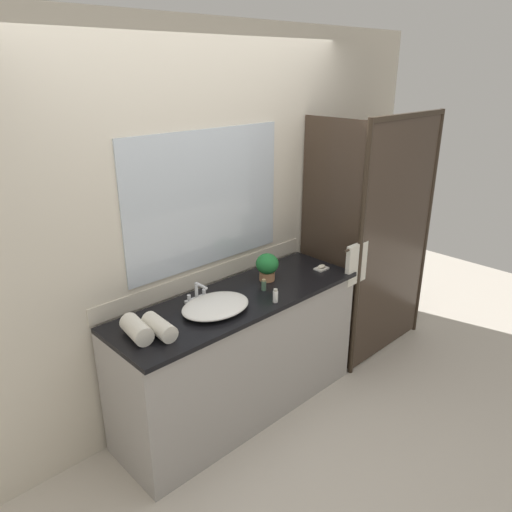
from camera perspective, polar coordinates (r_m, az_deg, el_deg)
ground_plane at (r=3.72m, az=-1.75°, el=-17.34°), size 8.00×8.00×0.00m
wall_back_with_mirror at (r=3.33m, az=-5.98°, el=3.37°), size 4.40×0.06×2.60m
vanity_cabinet at (r=3.46m, az=-1.94°, el=-11.44°), size 1.80×0.58×0.90m
shower_enclosure at (r=3.99m, az=13.68°, el=1.69°), size 1.20×0.59×2.00m
sink_basin at (r=3.06m, az=-4.72°, el=-5.80°), size 0.45×0.35×0.06m
faucet at (r=3.19m, az=-6.83°, el=-4.50°), size 0.17×0.13×0.13m
potted_plant at (r=3.44m, az=1.31°, el=-1.14°), size 0.16×0.16×0.20m
soap_dish at (r=3.69m, az=7.62°, el=-1.34°), size 0.10×0.07×0.04m
amenity_bottle_shampoo at (r=3.32m, az=0.91°, el=-3.40°), size 0.03×0.03×0.08m
amenity_bottle_conditioner at (r=3.15m, az=2.27°, el=-4.66°), size 0.03×0.03×0.09m
rolled_towel_near_edge at (r=2.83m, az=-13.71°, el=-8.29°), size 0.14×0.24×0.11m
rolled_towel_middle at (r=2.83m, az=-11.17°, el=-8.11°), size 0.12×0.24×0.10m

